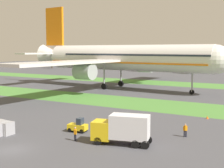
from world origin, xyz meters
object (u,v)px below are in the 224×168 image
baggage_tug (78,126)px  ground_crew_marshaller (75,133)px  ground_crew_loader (185,130)px  taxiway_marker_0 (207,117)px  uld_container_3 (4,128)px  cargo_dolly_second (134,131)px  catering_truck (122,128)px  airliner (120,58)px  uld_container_1 (0,127)px  cargo_dolly_lead (113,129)px  uld_container_0 (5,128)px

baggage_tug → ground_crew_marshaller: baggage_tug is taller
ground_crew_loader → taxiway_marker_0: size_ratio=3.43×
baggage_tug → uld_container_3: baggage_tug is taller
cargo_dolly_second → uld_container_3: bearing=105.2°
baggage_tug → catering_truck: (7.82, -1.94, 1.14)m
airliner → uld_container_1: (9.53, -50.60, -7.98)m
airliner → baggage_tug: airliner is taller
ground_crew_loader → uld_container_3: ground_crew_loader is taller
baggage_tug → catering_truck: 8.14m
cargo_dolly_lead → cargo_dolly_second: size_ratio=1.00×
taxiway_marker_0 → ground_crew_loader: bearing=-89.5°
uld_container_3 → taxiway_marker_0: uld_container_3 is taller
cargo_dolly_second → taxiway_marker_0: (5.39, 15.76, -0.67)m
ground_crew_marshaller → catering_truck: bearing=-134.5°
catering_truck → ground_crew_loader: (5.49, 6.85, -1.01)m
catering_truck → uld_container_0: bearing=89.7°
cargo_dolly_lead → ground_crew_marshaller: 5.19m
airliner → cargo_dolly_lead: 50.19m
baggage_tug → ground_crew_marshaller: size_ratio=1.60×
uld_container_3 → uld_container_0: bearing=-1.8°
ground_crew_marshaller → cargo_dolly_second: bearing=-109.7°
ground_crew_marshaller → cargo_dolly_lead: bearing=-92.8°
airliner → uld_container_3: (10.28, -50.58, -8.06)m
airliner → catering_truck: bearing=33.2°
ground_crew_marshaller → ground_crew_loader: same height
cargo_dolly_lead → uld_container_3: size_ratio=1.21×
ground_crew_marshaller → taxiway_marker_0: ground_crew_marshaller is taller
uld_container_3 → ground_crew_marshaller: bearing=12.9°
ground_crew_loader → cargo_dolly_second: bearing=-176.0°
baggage_tug → uld_container_0: bearing=118.2°
cargo_dolly_second → baggage_tug: bearing=90.0°
uld_container_1 → taxiway_marker_0: bearing=46.6°
baggage_tug → uld_container_0: (-7.58, -5.86, 0.03)m
baggage_tug → ground_crew_loader: 14.19m
cargo_dolly_lead → taxiway_marker_0: bearing=-36.4°
cargo_dolly_lead → airliner: bearing=18.2°
uld_container_1 → uld_container_3: bearing=1.4°
airliner → cargo_dolly_lead: airliner is taller
catering_truck → airliner: bearing=14.4°
cargo_dolly_second → uld_container_0: size_ratio=1.21×
ground_crew_loader → uld_container_0: ground_crew_loader is taller
ground_crew_marshaller → uld_container_1: 10.96m
airliner → ground_crew_marshaller: (20.25, -48.29, -7.90)m
cargo_dolly_lead → ground_crew_loader: size_ratio=1.39×
cargo_dolly_second → ground_crew_marshaller: 7.44m
ground_crew_marshaller → uld_container_0: 10.04m
catering_truck → uld_container_1: 16.84m
uld_container_3 → cargo_dolly_second: bearing=24.7°
airliner → catering_truck: size_ratio=10.32×
uld_container_1 → taxiway_marker_0: uld_container_1 is taller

